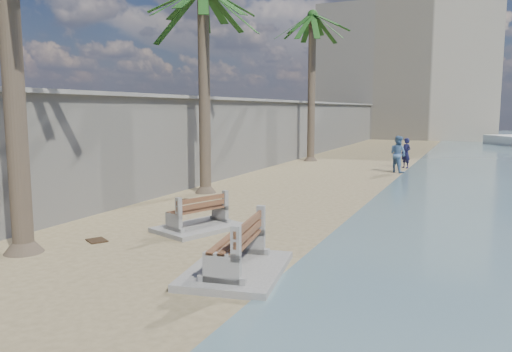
% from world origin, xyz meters
% --- Properties ---
extents(ground_plane, '(140.00, 140.00, 0.00)m').
position_xyz_m(ground_plane, '(0.00, 0.00, 0.00)').
color(ground_plane, '#96825C').
extents(seawall, '(0.45, 70.00, 3.50)m').
position_xyz_m(seawall, '(-5.20, 20.00, 1.75)').
color(seawall, gray).
rests_on(seawall, ground_plane).
extents(wall_cap, '(0.80, 70.00, 0.12)m').
position_xyz_m(wall_cap, '(-5.20, 20.00, 3.55)').
color(wall_cap, gray).
rests_on(wall_cap, seawall).
extents(end_building, '(18.00, 12.00, 14.00)m').
position_xyz_m(end_building, '(-2.00, 52.00, 7.00)').
color(end_building, '#B7AA93').
rests_on(end_building, ground_plane).
extents(bench_near, '(2.10, 2.75, 1.04)m').
position_xyz_m(bench_near, '(1.18, 2.32, 0.46)').
color(bench_near, gray).
rests_on(bench_near, ground_plane).
extents(bench_far, '(2.06, 2.45, 0.87)m').
position_xyz_m(bench_far, '(-1.25, 5.02, 0.38)').
color(bench_far, gray).
rests_on(bench_far, ground_plane).
extents(palm_back, '(5.00, 5.00, 9.43)m').
position_xyz_m(palm_back, '(-3.93, 22.86, 8.38)').
color(palm_back, brown).
rests_on(palm_back, ground_plane).
extents(streetlight, '(0.28, 0.28, 5.12)m').
position_xyz_m(streetlight, '(-5.10, 12.00, 6.64)').
color(streetlight, '#2D2D33').
rests_on(streetlight, wall_cap).
extents(person_a, '(0.79, 0.75, 1.82)m').
position_xyz_m(person_a, '(1.81, 21.29, 0.91)').
color(person_a, '#16163D').
rests_on(person_a, ground_plane).
extents(person_b, '(1.22, 1.16, 2.00)m').
position_xyz_m(person_b, '(1.69, 19.24, 1.00)').
color(person_b, '#4C709E').
rests_on(person_b, ground_plane).
extents(debris_c, '(0.63, 0.51, 0.03)m').
position_xyz_m(debris_c, '(-3.64, 8.44, 0.01)').
color(debris_c, '#382616').
rests_on(debris_c, ground_plane).
extents(debris_d, '(0.62, 0.59, 0.03)m').
position_xyz_m(debris_d, '(-2.87, 3.08, 0.01)').
color(debris_d, '#382616').
rests_on(debris_d, ground_plane).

